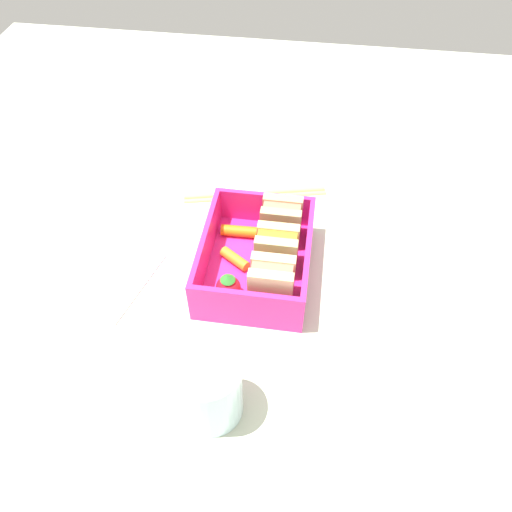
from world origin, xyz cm
name	(u,v)px	position (x,y,z in cm)	size (l,w,h in cm)	color
ground_plane	(256,276)	(0.00, 0.00, -1.00)	(120.00, 120.00, 2.00)	beige
bento_tray	(256,268)	(0.00, 0.00, 0.60)	(15.76, 12.22, 1.20)	#E8278D
bento_rim	(256,252)	(0.00, 0.00, 3.37)	(15.76, 12.22, 4.34)	#E8278D
sandwich_left	(281,222)	(-4.65, 2.35, 3.97)	(3.53, 4.69, 5.55)	tan
sandwich_center_left	(277,251)	(0.00, 2.35, 3.97)	(3.53, 4.69, 5.55)	#D3BF7B
sandwich_center	(272,283)	(4.65, 2.35, 3.97)	(3.53, 4.69, 5.55)	beige
carrot_stick_far_left	(239,231)	(-4.45, -2.74, 1.88)	(1.37, 1.37, 4.39)	orange
carrot_stick_left	(235,259)	(0.01, -2.49, 1.82)	(1.23, 1.23, 3.73)	orange
strawberry_far_left	(228,287)	(4.88, -2.34, 2.69)	(2.73, 2.73, 3.33)	red
chopstick_pair	(255,193)	(-13.36, -2.06, 0.35)	(6.02, 19.15, 0.70)	tan
drinking_glass	(210,390)	(17.52, -1.67, 3.74)	(5.89, 5.89, 7.48)	silver
folded_napkin	(103,273)	(3.02, -17.76, 0.20)	(11.10, 10.83, 0.40)	white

